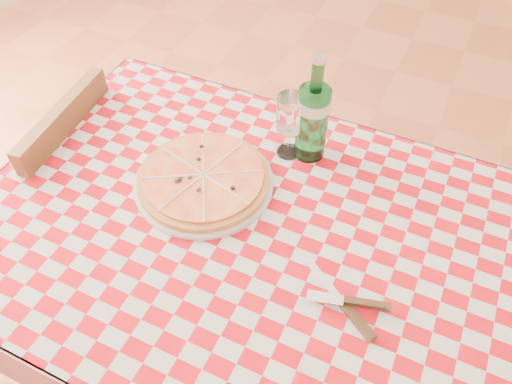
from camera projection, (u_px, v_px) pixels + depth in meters
dining_table at (253, 256)px, 1.19m from camera, size 1.20×0.80×0.75m
tablecloth at (253, 232)px, 1.12m from camera, size 1.30×0.90×0.01m
chair_far at (67, 191)px, 1.57m from camera, size 0.41×0.41×0.83m
pizza_plate at (204, 178)px, 1.19m from camera, size 0.41×0.41×0.04m
water_bottle at (314, 109)px, 1.17m from camera, size 0.10×0.10×0.29m
wine_glass at (290, 126)px, 1.22m from camera, size 0.08×0.08×0.17m
cutlery at (343, 301)px, 0.98m from camera, size 0.25×0.22×0.03m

